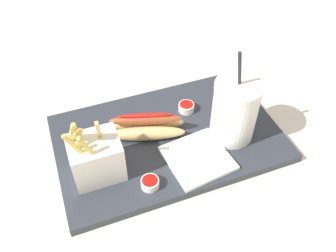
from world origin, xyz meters
TOP-DOWN VIEW (x-y plane):
  - ground_plane at (0.00, 0.00)m, footprint 2.40×2.40m
  - food_tray at (0.00, 0.00)m, footprint 0.50×0.32m
  - soda_cup at (-0.13, 0.05)m, footprint 0.10×0.10m
  - fries_basket at (0.17, 0.05)m, footprint 0.10×0.08m
  - hot_dog_1 at (0.04, -0.02)m, footprint 0.18×0.11m
  - ketchup_cup_1 at (-0.07, -0.06)m, footprint 0.04×0.04m
  - ketchup_cup_2 at (0.08, 0.12)m, footprint 0.04×0.04m
  - napkin_stack at (-0.03, 0.09)m, footprint 0.14×0.14m

SIDE VIEW (x-z plane):
  - ground_plane at x=0.00m, z-range -0.02..0.00m
  - food_tray at x=0.00m, z-range 0.00..0.02m
  - napkin_stack at x=-0.03m, z-range 0.02..0.03m
  - ketchup_cup_2 at x=0.08m, z-range 0.02..0.04m
  - ketchup_cup_1 at x=-0.07m, z-range 0.02..0.04m
  - hot_dog_1 at x=0.04m, z-range 0.01..0.07m
  - fries_basket at x=0.17m, z-range -0.01..0.15m
  - soda_cup at x=-0.13m, z-range -0.02..0.20m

